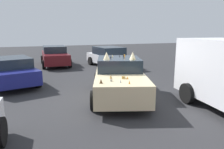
# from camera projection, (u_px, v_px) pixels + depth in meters

# --- Properties ---
(ground_plane) EXTENTS (60.00, 60.00, 0.00)m
(ground_plane) POSITION_uv_depth(u_px,v_px,m) (119.00, 96.00, 8.26)
(ground_plane) COLOR #2D2D30
(art_car_decorated) EXTENTS (4.86, 3.17, 1.77)m
(art_car_decorated) POSITION_uv_depth(u_px,v_px,m) (119.00, 78.00, 8.18)
(art_car_decorated) COLOR beige
(art_car_decorated) RESTS_ON ground
(parked_sedan_behind_left) EXTENTS (4.81, 2.77, 1.33)m
(parked_sedan_behind_left) POSITION_uv_depth(u_px,v_px,m) (10.00, 70.00, 10.01)
(parked_sedan_behind_left) COLOR navy
(parked_sedan_behind_left) RESTS_ON ground
(parked_sedan_near_left) EXTENTS (4.45, 2.02, 1.42)m
(parked_sedan_near_left) POSITION_uv_depth(u_px,v_px,m) (55.00, 56.00, 15.57)
(parked_sedan_near_left) COLOR #5B1419
(parked_sedan_near_left) RESTS_ON ground
(parked_sedan_behind_right) EXTENTS (4.67, 2.46, 1.40)m
(parked_sedan_behind_right) POSITION_uv_depth(u_px,v_px,m) (110.00, 57.00, 15.01)
(parked_sedan_behind_right) COLOR white
(parked_sedan_behind_right) RESTS_ON ground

